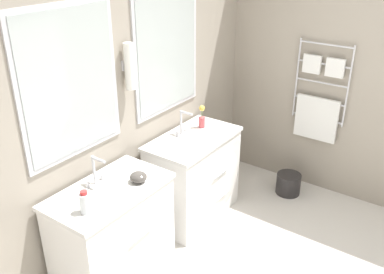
# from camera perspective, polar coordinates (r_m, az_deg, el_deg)

# --- Properties ---
(wall_back) EXTENTS (4.93, 0.16, 2.60)m
(wall_back) POSITION_cam_1_polar(r_m,az_deg,el_deg) (3.53, -8.42, 5.57)
(wall_back) COLOR #9E9384
(wall_back) RESTS_ON ground_plane
(wall_right) EXTENTS (0.13, 3.88, 2.60)m
(wall_right) POSITION_cam_1_polar(r_m,az_deg,el_deg) (4.43, 17.95, 8.47)
(wall_right) COLOR #9E9384
(wall_right) RESTS_ON ground_plane
(vanity_left) EXTENTS (0.92, 0.58, 0.84)m
(vanity_left) POSITION_cam_1_polar(r_m,az_deg,el_deg) (3.38, -10.05, -12.92)
(vanity_left) COLOR white
(vanity_left) RESTS_ON ground_plane
(vanity_right) EXTENTS (0.92, 0.58, 0.84)m
(vanity_right) POSITION_cam_1_polar(r_m,az_deg,el_deg) (4.04, 0.56, -5.41)
(vanity_right) COLOR white
(vanity_right) RESTS_ON ground_plane
(faucet_left) EXTENTS (0.17, 0.14, 0.23)m
(faucet_left) POSITION_cam_1_polar(r_m,az_deg,el_deg) (3.18, -12.74, -4.37)
(faucet_left) COLOR silver
(faucet_left) RESTS_ON vanity_left
(faucet_right) EXTENTS (0.17, 0.14, 0.23)m
(faucet_right) POSITION_cam_1_polar(r_m,az_deg,el_deg) (3.88, -1.27, 1.95)
(faucet_right) COLOR silver
(faucet_right) RESTS_ON vanity_right
(toiletry_bottle) EXTENTS (0.07, 0.07, 0.17)m
(toiletry_bottle) POSITION_cam_1_polar(r_m,az_deg,el_deg) (2.91, -14.09, -8.49)
(toiletry_bottle) COLOR silver
(toiletry_bottle) RESTS_ON vanity_left
(amenity_bowl) EXTENTS (0.13, 0.13, 0.08)m
(amenity_bowl) POSITION_cam_1_polar(r_m,az_deg,el_deg) (3.20, -7.17, -5.34)
(amenity_bowl) COLOR #4C4742
(amenity_bowl) RESTS_ON vanity_left
(flower_vase) EXTENTS (0.06, 0.06, 0.22)m
(flower_vase) POSITION_cam_1_polar(r_m,az_deg,el_deg) (4.03, 1.32, 2.54)
(flower_vase) COLOR #CC4C51
(flower_vase) RESTS_ON vanity_right
(waste_bin) EXTENTS (0.26, 0.26, 0.22)m
(waste_bin) POSITION_cam_1_polar(r_m,az_deg,el_deg) (4.66, 12.73, -6.03)
(waste_bin) COLOR #282626
(waste_bin) RESTS_ON ground_plane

